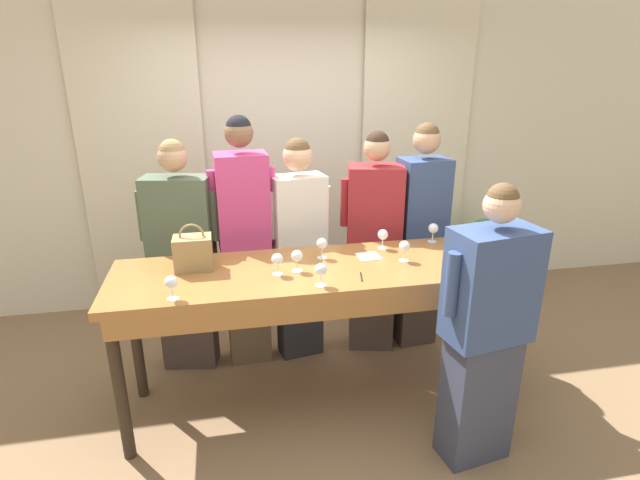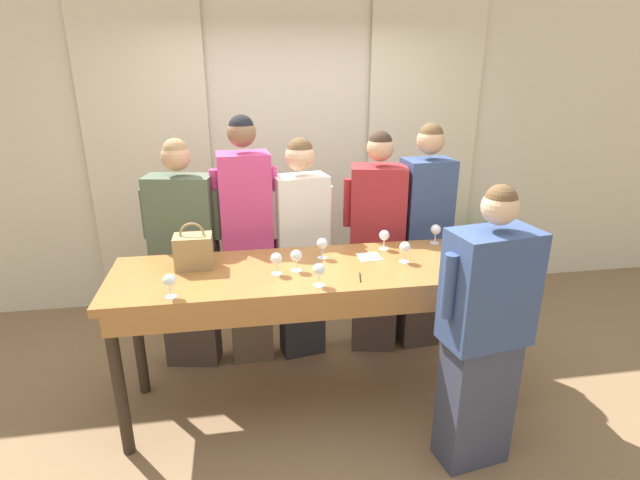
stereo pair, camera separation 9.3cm
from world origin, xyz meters
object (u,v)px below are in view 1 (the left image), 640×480
wine_glass_back_mid (277,260)px  host_pouring (486,331)px  wine_glass_back_left (322,244)px  guest_cream_sweater (299,247)px  guest_striped_shirt (373,244)px  potted_plant (482,251)px  guest_navy_coat (420,235)px  wine_bottle (507,237)px  wine_glass_center_right (433,229)px  wine_glass_front_left (383,235)px  guest_olive_jacket (183,258)px  tasting_bar (323,284)px  wine_glass_front_right (321,270)px  wine_glass_center_left (404,247)px  guest_pink_top (245,242)px  wine_glass_center_mid (171,283)px  handbag (193,252)px  wine_glass_front_mid (297,257)px

wine_glass_back_mid → host_pouring: size_ratio=0.08×
wine_glass_back_left → guest_cream_sweater: bearing=98.9°
guest_striped_shirt → potted_plant: size_ratio=2.24×
guest_navy_coat → potted_plant: bearing=36.6°
wine_bottle → guest_navy_coat: (-0.32, 0.66, -0.20)m
wine_glass_center_right → guest_navy_coat: guest_navy_coat is taller
wine_glass_front_left → wine_glass_center_right: (0.39, 0.06, 0.00)m
wine_glass_back_left → guest_navy_coat: bearing=29.2°
guest_olive_jacket → guest_navy_coat: size_ratio=0.96×
tasting_bar → guest_cream_sweater: bearing=94.4°
wine_glass_front_right → guest_navy_coat: size_ratio=0.08×
wine_glass_center_left → potted_plant: bearing=45.4°
guest_pink_top → host_pouring: size_ratio=1.13×
guest_cream_sweater → wine_bottle: bearing=-27.8°
wine_glass_center_mid → guest_navy_coat: size_ratio=0.08×
wine_glass_front_left → guest_navy_coat: size_ratio=0.08×
wine_bottle → host_pouring: size_ratio=0.21×
tasting_bar → guest_cream_sweater: 0.65m
wine_glass_back_left → wine_glass_back_mid: 0.37m
wine_glass_center_mid → handbag: bearing=76.5°
wine_glass_front_mid → handbag: bearing=165.3°
wine_glass_center_mid → host_pouring: host_pouring is taller
wine_glass_back_mid → wine_glass_back_left: bearing=33.9°
tasting_bar → potted_plant: 2.34m
wine_glass_center_mid → wine_glass_front_mid: bearing=19.1°
wine_bottle → wine_glass_front_mid: 1.37m
guest_navy_coat → wine_glass_center_right: bearing=-98.1°
wine_glass_center_mid → host_pouring: bearing=-12.6°
wine_glass_front_mid → host_pouring: 1.14m
wine_glass_center_left → host_pouring: bearing=-69.5°
wine_glass_front_left → wine_glass_back_mid: (-0.75, -0.30, 0.00)m
host_pouring → wine_glass_back_left: bearing=133.1°
wine_bottle → wine_glass_front_right: wine_bottle is taller
wine_glass_center_mid → guest_cream_sweater: 1.24m
wine_glass_back_mid → guest_pink_top: guest_pink_top is taller
tasting_bar → guest_cream_sweater: guest_cream_sweater is taller
guest_cream_sweater → wine_glass_center_right: bearing=-20.4°
wine_glass_center_left → guest_pink_top: guest_pink_top is taller
tasting_bar → potted_plant: tasting_bar is taller
guest_olive_jacket → potted_plant: 2.86m
guest_cream_sweater → potted_plant: 2.08m
wine_glass_center_left → guest_navy_coat: bearing=59.8°
wine_glass_front_right → guest_olive_jacket: bearing=132.6°
wine_glass_front_right → wine_glass_center_right: (0.91, 0.56, 0.00)m
wine_glass_front_left → wine_glass_back_left: size_ratio=1.00×
wine_glass_front_mid → guest_olive_jacket: 1.01m
wine_glass_front_right → wine_glass_center_right: size_ratio=1.00×
wine_glass_front_mid → guest_cream_sweater: size_ratio=0.08×
guest_navy_coat → tasting_bar: bearing=-143.9°
tasting_bar → wine_glass_center_right: wine_glass_center_right is taller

